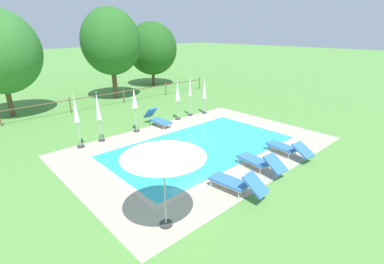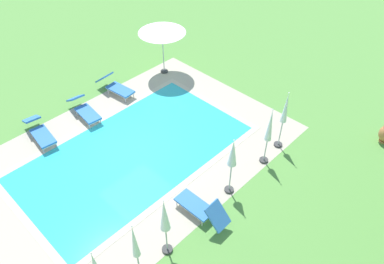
% 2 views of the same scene
% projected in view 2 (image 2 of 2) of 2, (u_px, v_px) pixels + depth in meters
% --- Properties ---
extents(ground_plane, '(160.00, 160.00, 0.00)m').
position_uv_depth(ground_plane, '(134.00, 152.00, 13.97)').
color(ground_plane, '#599342').
extents(pool_deck_paving, '(11.74, 8.00, 0.01)m').
position_uv_depth(pool_deck_paving, '(134.00, 152.00, 13.97)').
color(pool_deck_paving, '#B2A893').
rests_on(pool_deck_paving, ground).
extents(swimming_pool_water, '(8.45, 4.71, 0.01)m').
position_uv_depth(swimming_pool_water, '(134.00, 152.00, 13.96)').
color(swimming_pool_water, '#2DB7C6').
rests_on(swimming_pool_water, ground).
extents(pool_coping_rim, '(8.93, 5.19, 0.01)m').
position_uv_depth(pool_coping_rim, '(134.00, 152.00, 13.96)').
color(pool_coping_rim, '#C0B59F').
rests_on(pool_coping_rim, ground).
extents(sun_lounger_north_near_steps, '(0.80, 2.08, 0.79)m').
position_uv_depth(sun_lounger_north_near_steps, '(84.00, 109.00, 15.36)').
color(sun_lounger_north_near_steps, '#3370BC').
rests_on(sun_lounger_north_near_steps, ground).
extents(sun_lounger_north_mid, '(0.82, 2.04, 0.85)m').
position_uv_depth(sun_lounger_north_mid, '(116.00, 86.00, 16.60)').
color(sun_lounger_north_mid, '#3370BC').
rests_on(sun_lounger_north_mid, ground).
extents(sun_lounger_north_far, '(0.84, 2.12, 0.72)m').
position_uv_depth(sun_lounger_north_far, '(40.00, 131.00, 14.33)').
color(sun_lounger_north_far, '#3370BC').
rests_on(sun_lounger_north_far, ground).
extents(sun_lounger_north_end, '(0.64, 1.92, 0.95)m').
position_uv_depth(sun_lounger_north_end, '(201.00, 208.00, 11.55)').
color(sun_lounger_north_end, '#3370BC').
rests_on(sun_lounger_north_end, ground).
extents(patio_umbrella_open_foreground, '(2.19, 2.19, 2.46)m').
position_uv_depth(patio_umbrella_open_foreground, '(162.00, 30.00, 16.69)').
color(patio_umbrella_open_foreground, '#383838').
rests_on(patio_umbrella_open_foreground, ground).
extents(patio_umbrella_closed_row_west, '(0.32, 0.32, 2.50)m').
position_uv_depth(patio_umbrella_closed_row_west, '(285.00, 113.00, 13.19)').
color(patio_umbrella_closed_row_west, '#383838').
rests_on(patio_umbrella_closed_row_west, ground).
extents(patio_umbrella_closed_row_mid_west, '(0.32, 0.32, 2.36)m').
position_uv_depth(patio_umbrella_closed_row_mid_west, '(165.00, 218.00, 9.85)').
color(patio_umbrella_closed_row_mid_west, '#383838').
rests_on(patio_umbrella_closed_row_mid_west, ground).
extents(patio_umbrella_closed_row_mid_east, '(0.32, 0.32, 2.43)m').
position_uv_depth(patio_umbrella_closed_row_mid_east, '(269.00, 129.00, 12.60)').
color(patio_umbrella_closed_row_mid_east, '#383838').
rests_on(patio_umbrella_closed_row_mid_east, ground).
extents(patio_umbrella_closed_row_east, '(0.32, 0.32, 2.52)m').
position_uv_depth(patio_umbrella_closed_row_east, '(136.00, 248.00, 9.21)').
color(patio_umbrella_closed_row_east, '#383838').
rests_on(patio_umbrella_closed_row_east, ground).
extents(patio_umbrella_closed_deck_corner, '(0.32, 0.32, 2.36)m').
position_uv_depth(patio_umbrella_closed_deck_corner, '(232.00, 157.00, 11.49)').
color(patio_umbrella_closed_deck_corner, '#383838').
rests_on(patio_umbrella_closed_deck_corner, ground).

